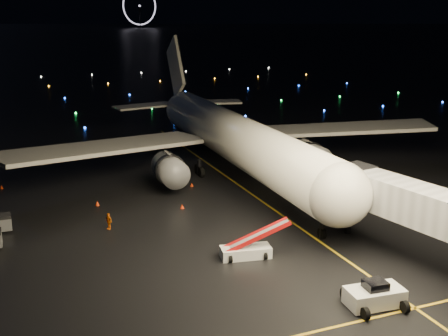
% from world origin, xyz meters
% --- Properties ---
extents(ground, '(2000.00, 2000.00, 0.00)m').
position_xyz_m(ground, '(0.00, 300.00, 0.00)').
color(ground, black).
rests_on(ground, ground).
extents(lane_centre, '(0.25, 80.00, 0.02)m').
position_xyz_m(lane_centre, '(12.00, 15.00, 0.01)').
color(lane_centre, gold).
rests_on(lane_centre, ground).
extents(airliner, '(58.47, 55.68, 16.22)m').
position_xyz_m(airliner, '(13.09, 27.96, 8.11)').
color(airliner, silver).
rests_on(airliner, ground).
extents(pushback_tug, '(4.16, 2.44, 1.90)m').
position_xyz_m(pushback_tug, '(9.53, -8.64, 0.95)').
color(pushback_tug, silver).
rests_on(pushback_tug, ground).
extents(belt_loader, '(6.33, 2.70, 2.97)m').
position_xyz_m(belt_loader, '(4.49, 2.09, 1.49)').
color(belt_loader, silver).
rests_on(belt_loader, ground).
extents(crew_c, '(0.78, 1.01, 1.59)m').
position_xyz_m(crew_c, '(-4.95, 12.70, 0.80)').
color(crew_c, orange).
rests_on(crew_c, ground).
extents(safety_cone_0, '(0.51, 0.51, 0.47)m').
position_xyz_m(safety_cone_0, '(3.25, 15.68, 0.24)').
color(safety_cone_0, '#FA3A0C').
rests_on(safety_cone_0, ground).
extents(safety_cone_1, '(0.44, 0.44, 0.45)m').
position_xyz_m(safety_cone_1, '(6.66, 22.62, 0.22)').
color(safety_cone_1, '#FA3A0C').
rests_on(safety_cone_1, ground).
extents(safety_cone_2, '(0.54, 0.54, 0.51)m').
position_xyz_m(safety_cone_2, '(-4.83, 19.92, 0.26)').
color(safety_cone_2, '#FA3A0C').
rests_on(safety_cone_2, ground).
extents(safety_cone_3, '(0.50, 0.50, 0.47)m').
position_xyz_m(safety_cone_3, '(-14.19, 29.95, 0.23)').
color(safety_cone_3, '#FA3A0C').
rests_on(safety_cone_3, ground).
extents(ferris_wheel, '(49.33, 16.80, 52.00)m').
position_xyz_m(ferris_wheel, '(170.00, 720.00, 26.00)').
color(ferris_wheel, black).
rests_on(ferris_wheel, ground).
extents(taxiway_lights, '(164.00, 92.00, 0.36)m').
position_xyz_m(taxiway_lights, '(0.00, 106.00, 0.18)').
color(taxiway_lights, black).
rests_on(taxiway_lights, ground).
extents(baggage_cart_1, '(1.93, 1.35, 1.64)m').
position_xyz_m(baggage_cart_1, '(-14.43, 15.81, 0.82)').
color(baggage_cart_1, gray).
rests_on(baggage_cart_1, ground).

